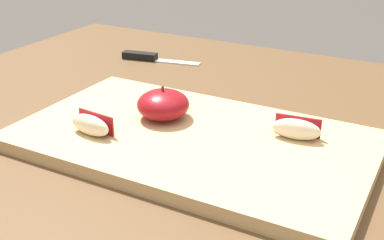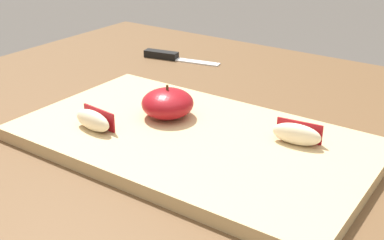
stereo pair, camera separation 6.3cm
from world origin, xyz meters
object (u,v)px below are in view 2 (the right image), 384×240
cutting_board (192,140)px  apple_wedge_back (297,134)px  paring_knife (167,56)px  apple_half_skin_up (168,103)px  apple_wedge_middle (93,120)px

cutting_board → apple_wedge_back: (0.12, 0.05, 0.02)m
cutting_board → paring_knife: 0.39m
apple_half_skin_up → paring_knife: bearing=127.5°
apple_wedge_middle → paring_knife: size_ratio=0.39×
apple_half_skin_up → paring_knife: 0.33m
apple_wedge_middle → apple_wedge_back: same height
apple_half_skin_up → apple_wedge_back: bearing=7.6°
apple_wedge_middle → apple_wedge_back: (0.24, 0.11, 0.00)m
apple_wedge_back → paring_knife: 0.45m
apple_half_skin_up → apple_wedge_back: (0.18, 0.02, -0.01)m
paring_knife → apple_wedge_back: bearing=-31.7°
apple_half_skin_up → apple_wedge_back: size_ratio=1.14×
cutting_board → apple_half_skin_up: bearing=155.7°
apple_wedge_back → paring_knife: (-0.38, 0.24, -0.03)m
apple_wedge_middle → apple_wedge_back: bearing=25.7°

